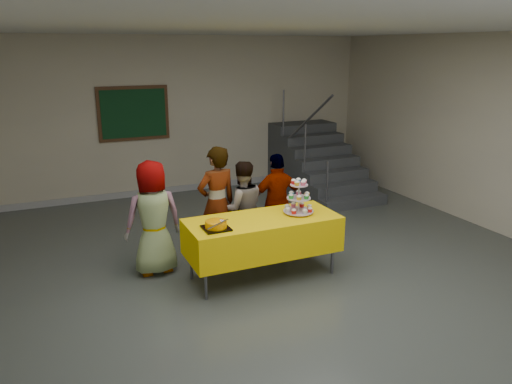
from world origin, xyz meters
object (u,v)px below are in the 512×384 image
schoolchild_d (278,202)px  noticeboard (134,113)px  staircase (315,165)px  schoolchild_a (153,218)px  schoolchild_b (217,204)px  bear_cake (216,224)px  schoolchild_c (242,208)px  cupcake_stand (299,200)px  bake_table (263,235)px

schoolchild_d → noticeboard: (-1.32, 3.36, 0.91)m
staircase → schoolchild_a: bearing=-145.7°
schoolchild_b → schoolchild_a: bearing=-3.8°
bear_cake → schoolchild_c: schoolchild_c is taller
cupcake_stand → staircase: (2.19, 3.31, -0.46)m
staircase → noticeboard: noticeboard is taller
schoolchild_c → staircase: staircase is taller
bear_cake → schoolchild_a: schoolchild_a is taller
cupcake_stand → schoolchild_b: schoolchild_b is taller
schoolchild_b → staircase: (3.00, 2.54, -0.29)m
noticeboard → schoolchild_a: bearing=-97.6°
schoolchild_c → staircase: bearing=-127.8°
schoolchild_c → staircase: (2.64, 2.54, -0.17)m
bear_cake → schoolchild_c: 1.14m
schoolchild_a → schoolchild_c: schoolchild_a is taller
schoolchild_b → noticeboard: size_ratio=1.19×
bear_cake → schoolchild_d: 1.53m
schoolchild_a → noticeboard: noticeboard is taller
bake_table → schoolchild_a: (-1.20, 0.66, 0.17)m
schoolchild_c → schoolchild_b: bearing=7.8°
cupcake_stand → schoolchild_c: 0.94m
noticeboard → cupcake_stand: bearing=-73.6°
bear_cake → noticeboard: 4.33m
schoolchild_a → bake_table: bearing=147.0°
schoolchild_a → staircase: size_ratio=0.61×
schoolchild_a → staircase: (3.88, 2.64, -0.24)m
bear_cake → schoolchild_b: 0.95m
noticeboard → bear_cake: bearing=-88.8°
bear_cake → schoolchild_c: bearing=52.4°
schoolchild_d → noticeboard: bearing=-62.1°
cupcake_stand → schoolchild_a: (-1.69, 0.67, -0.22)m
staircase → noticeboard: (-3.41, 0.84, 1.11)m
schoolchild_d → schoolchild_b: bearing=7.0°
schoolchild_a → noticeboard: (0.46, 3.48, 0.87)m
cupcake_stand → staircase: size_ratio=0.19×
schoolchild_a → schoolchild_d: bearing=179.6°
schoolchild_c → noticeboard: noticeboard is taller
schoolchild_c → schoolchild_d: (0.54, 0.01, 0.03)m
cupcake_stand → noticeboard: size_ratio=0.34×
schoolchild_a → noticeboard: size_ratio=1.12×
schoolchild_b → cupcake_stand: bearing=125.6°
bake_table → schoolchild_d: (0.59, 0.78, 0.13)m
bake_table → schoolchild_c: size_ratio=1.42×
schoolchild_b → schoolchild_c: bearing=169.0°
staircase → noticeboard: bearing=166.2°
schoolchild_b → schoolchild_c: size_ratio=1.17×
schoolchild_c → bear_cake: bearing=60.6°
bear_cake → schoolchild_a: (-0.55, 0.79, -0.10)m
schoolchild_a → schoolchild_b: bearing=-177.2°
bear_cake → bake_table: bearing=11.0°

